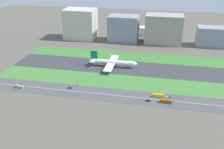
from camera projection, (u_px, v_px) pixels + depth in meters
ground_plane at (121, 67)px, 323.78m from camera, size 800.00×800.00×0.00m
runway at (121, 67)px, 323.76m from camera, size 280.00×46.00×0.10m
grass_median_north at (125, 56)px, 360.16m from camera, size 280.00×36.00×0.10m
grass_median_south at (115, 81)px, 287.36m from camera, size 280.00×36.00×0.10m
highway at (109, 95)px, 258.95m from camera, size 280.00×28.00×0.10m
highway_centerline at (109, 95)px, 258.93m from camera, size 266.00×0.50×0.01m
airliner at (112, 62)px, 323.29m from camera, size 65.00×56.00×19.70m
car_2 at (70, 88)px, 271.00m from camera, size 4.40×1.80×2.00m
bus_0 at (166, 101)px, 243.37m from camera, size 11.60×2.50×3.50m
car_0 at (148, 100)px, 246.84m from camera, size 4.40×1.80×2.00m
car_1 at (169, 97)px, 252.02m from camera, size 4.40×1.80×2.00m
truck_0 at (19, 87)px, 271.54m from camera, size 8.40×2.50×4.00m
bus_1 at (158, 96)px, 253.64m from camera, size 11.60×2.50×3.50m
traffic_light at (77, 82)px, 275.58m from camera, size 0.36×0.50×7.20m
terminal_building at (81, 24)px, 430.49m from camera, size 52.09×38.52×50.53m
hangar_building at (123, 28)px, 418.70m from camera, size 49.28×33.51×42.47m
office_tower at (164, 29)px, 405.91m from camera, size 59.03×34.65×46.86m
cargo_warehouse at (214, 37)px, 395.12m from camera, size 53.25×26.39×30.66m
fuel_tank_west at (125, 30)px, 465.40m from camera, size 25.61×25.61×13.25m
fuel_tank_centre at (146, 31)px, 458.55m from camera, size 23.59×23.59×13.96m
fuel_tank_east at (164, 31)px, 452.07m from camera, size 20.13×20.13×15.66m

